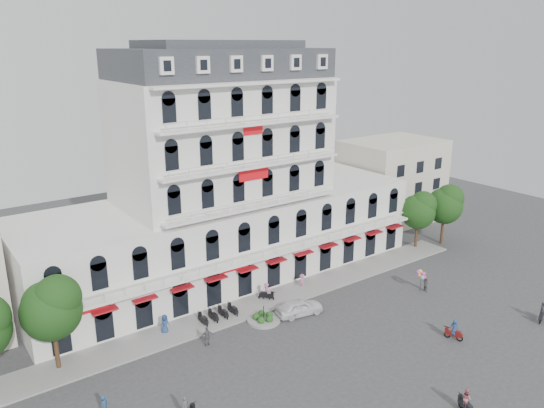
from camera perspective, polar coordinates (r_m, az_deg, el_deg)
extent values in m
plane|color=#38383A|center=(49.55, 6.15, -14.17)|extent=(120.00, 120.00, 0.00)
cube|color=gray|center=(55.60, -0.15, -10.29)|extent=(53.00, 4.00, 0.16)
cube|color=silver|center=(60.73, -5.15, -3.38)|extent=(45.00, 14.00, 9.00)
cube|color=silver|center=(57.85, -5.43, 6.89)|extent=(22.00, 12.00, 13.00)
cube|color=#2D3035|center=(57.02, -5.66, 14.83)|extent=(21.56, 11.76, 3.00)
cube|color=#2D3035|center=(56.98, -5.72, 16.74)|extent=(15.84, 8.64, 0.80)
cube|color=#A4141D|center=(55.24, -1.07, -6.56)|extent=(40.50, 1.00, 0.15)
cube|color=#B30B11|center=(53.29, -1.98, 3.34)|extent=(3.50, 0.10, 1.40)
cube|color=beige|center=(80.41, 12.69, 2.46)|extent=(14.00, 10.00, 12.00)
cylinder|color=gray|center=(51.89, -0.91, -12.37)|extent=(3.20, 3.20, 0.24)
cylinder|color=black|center=(51.51, -0.92, -11.61)|extent=(0.08, 0.08, 1.40)
sphere|color=#204E1A|center=(52.09, -0.27, -11.83)|extent=(0.70, 0.70, 0.70)
sphere|color=#204E1A|center=(52.32, -1.14, -11.69)|extent=(0.70, 0.70, 0.70)
sphere|color=#204E1A|center=(51.75, -1.71, -12.04)|extent=(0.70, 0.70, 0.70)
sphere|color=#204E1A|center=(51.16, -1.19, -12.40)|extent=(0.70, 0.70, 0.70)
sphere|color=#204E1A|center=(51.35, -0.29, -12.28)|extent=(0.70, 0.70, 0.70)
cylinder|color=#382314|center=(47.62, -22.17, -14.22)|extent=(0.36, 0.36, 3.74)
sphere|color=#123812|center=(46.03, -22.65, -10.57)|extent=(4.76, 4.76, 4.76)
sphere|color=#123812|center=(45.38, -22.09, -9.35)|extent=(3.74, 3.74, 3.74)
sphere|color=#123812|center=(45.94, -23.32, -9.76)|extent=(3.40, 3.40, 3.40)
cylinder|color=#382314|center=(71.12, 15.25, -3.24)|extent=(0.36, 0.36, 3.43)
sphere|color=#123812|center=(70.14, 15.45, -0.85)|extent=(4.37, 4.37, 4.37)
sphere|color=#123812|center=(70.05, 15.96, -0.04)|extent=(3.43, 3.43, 3.43)
sphere|color=#123812|center=(69.83, 15.09, -0.36)|extent=(3.12, 3.12, 3.12)
cylinder|color=#382314|center=(73.56, 17.83, -2.70)|extent=(0.36, 0.36, 3.65)
sphere|color=#123812|center=(72.56, 18.07, -0.23)|extent=(4.65, 4.65, 4.65)
sphere|color=#123812|center=(72.49, 18.57, 0.60)|extent=(3.65, 3.65, 3.65)
sphere|color=#123812|center=(72.23, 17.73, 0.27)|extent=(3.32, 3.32, 3.32)
imported|color=white|center=(52.75, 2.96, -11.02)|extent=(5.01, 2.77, 1.61)
imported|color=#4D4D53|center=(40.03, -9.28, -20.69)|extent=(0.64, 0.51, 1.53)
cube|color=black|center=(43.01, 20.11, -19.73)|extent=(0.87, 1.53, 0.35)
torus|color=black|center=(43.52, 19.64, -19.63)|extent=(0.33, 0.60, 0.60)
imported|color=#C86A76|center=(42.63, 20.21, -19.01)|extent=(0.80, 0.90, 1.52)
cube|color=maroon|center=(51.51, 18.96, -13.07)|extent=(0.85, 1.53, 0.35)
torus|color=black|center=(51.75, 18.33, -13.20)|extent=(0.32, 0.60, 0.60)
torus|color=black|center=(51.54, 19.54, -13.46)|extent=(0.32, 0.60, 0.60)
imported|color=navy|center=(51.19, 19.03, -12.43)|extent=(0.71, 0.86, 1.51)
cube|color=#222227|center=(57.69, 26.99, -10.70)|extent=(1.53, 0.87, 0.35)
torus|color=black|center=(57.32, 26.89, -11.17)|extent=(0.60, 0.33, 0.60)
torus|color=black|center=(58.31, 27.02, -10.71)|extent=(0.60, 0.33, 0.60)
imported|color=#515258|center=(57.40, 27.08, -10.08)|extent=(1.01, 0.70, 1.59)
cube|color=black|center=(55.45, -0.62, -9.83)|extent=(1.25, 1.36, 0.35)
torus|color=black|center=(55.46, -0.06, -10.13)|extent=(0.49, 0.53, 0.60)
torus|color=black|center=(55.69, -1.18, -10.02)|extent=(0.49, 0.53, 0.60)
imported|color=#BA6293|center=(55.15, -0.62, -9.21)|extent=(1.08, 1.12, 1.53)
imported|color=navy|center=(50.52, -11.45, -12.54)|extent=(1.04, 0.82, 1.88)
imported|color=#5B5A62|center=(48.14, -6.97, -13.96)|extent=(1.12, 0.65, 1.79)
imported|color=#BF6590|center=(58.15, 3.25, -8.26)|extent=(1.17, 0.91, 1.59)
imported|color=navy|center=(41.59, -17.57, -20.15)|extent=(0.84, 0.80, 1.93)
imported|color=#5E5C64|center=(59.44, 16.15, -8.31)|extent=(0.88, 0.99, 1.68)
cylinder|color=black|center=(59.24, 15.69, -8.19)|extent=(0.04, 0.04, 2.00)
sphere|color=#E54C99|center=(59.09, 15.98, -7.21)|extent=(0.44, 0.44, 0.44)
sphere|color=yellow|center=(59.04, 15.66, -6.98)|extent=(0.44, 0.44, 0.44)
sphere|color=#994CD8|center=(58.78, 15.45, -7.06)|extent=(0.44, 0.44, 0.44)
sphere|color=orange|center=(58.56, 15.56, -7.37)|extent=(0.44, 0.44, 0.44)
sphere|color=#4CB2E5|center=(58.62, 15.88, -7.61)|extent=(0.44, 0.44, 0.44)
sphere|color=#D8334C|center=(58.90, 16.09, -7.56)|extent=(0.44, 0.44, 0.44)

